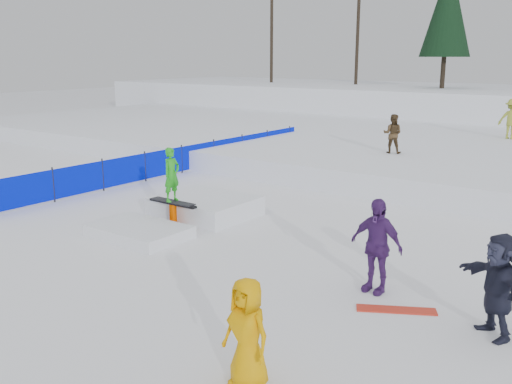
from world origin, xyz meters
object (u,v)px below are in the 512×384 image
Objects in this scene: walker_ygreen at (512,119)px; spectator_dark at (498,285)px; spectator_purple at (376,245)px; walker_olive at (393,134)px; spectator_yellow at (247,333)px; jib_rail_feature at (188,210)px; safety_fence at (182,159)px.

spectator_dark is at bearing 105.32° from walker_ygreen.
spectator_purple reaches higher than spectator_dark.
walker_olive is 15.59m from spectator_yellow.
walker_ygreen is 0.41× the size of jib_rail_feature.
spectator_dark is at bearing 62.26° from spectator_yellow.
spectator_yellow reaches higher than safety_fence.
safety_fence is 10.29× the size of spectator_yellow.
walker_olive is 0.83× the size of walker_ygreen.
jib_rail_feature reaches higher than spectator_yellow.
spectator_purple is (4.43, -10.90, -0.62)m from walker_olive.
safety_fence is 3.64× the size of jib_rail_feature.
safety_fence is at bearing 135.19° from jib_rail_feature.
walker_olive is 0.34× the size of jib_rail_feature.
jib_rail_feature is (-6.19, 5.41, -0.47)m from spectator_yellow.
safety_fence is 14.88m from walker_ygreen.
walker_olive reaches higher than safety_fence.
spectator_purple is (1.75, -17.76, -0.77)m from walker_ygreen.
walker_ygreen is at bearing 145.27° from spectator_dark.
walker_olive is (6.57, 4.74, 1.00)m from safety_fence.
jib_rail_feature is at bearing 173.27° from spectator_purple.
spectator_purple is at bearing 98.34° from walker_ygreen.
walker_ygreen is (9.25, 11.60, 1.15)m from safety_fence.
walker_olive is 0.81× the size of spectator_purple.
spectator_yellow is 0.90× the size of spectator_dark.
walker_ygreen reaches higher than safety_fence.
jib_rail_feature is (-4.44, -16.38, -1.39)m from walker_ygreen.
walker_ygreen is 17.03m from jib_rail_feature.
walker_ygreen reaches higher than walker_olive.
walker_olive is at bearing 79.53° from jib_rail_feature.
jib_rail_feature is (4.81, -4.78, -0.25)m from safety_fence.
walker_olive reaches higher than spectator_yellow.
jib_rail_feature reaches higher than spectator_purple.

